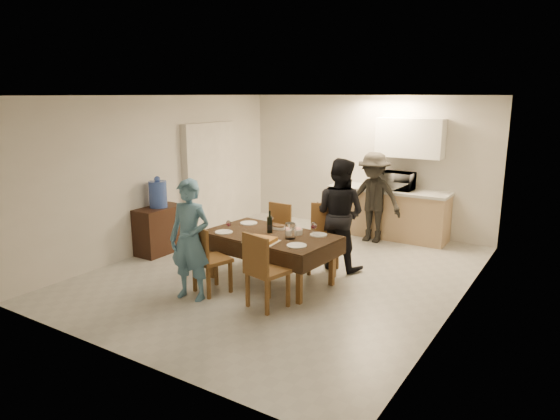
# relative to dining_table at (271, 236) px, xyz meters

# --- Properties ---
(floor) EXTENTS (5.00, 6.00, 0.02)m
(floor) POSITION_rel_dining_table_xyz_m (-0.04, 0.43, -0.67)
(floor) COLOR #A2A29D
(floor) RESTS_ON ground
(ceiling) EXTENTS (5.00, 6.00, 0.02)m
(ceiling) POSITION_rel_dining_table_xyz_m (-0.04, 0.43, 1.93)
(ceiling) COLOR white
(ceiling) RESTS_ON wall_back
(wall_back) EXTENTS (5.00, 0.02, 2.60)m
(wall_back) POSITION_rel_dining_table_xyz_m (-0.04, 3.43, 0.63)
(wall_back) COLOR silver
(wall_back) RESTS_ON floor
(wall_front) EXTENTS (5.00, 0.02, 2.60)m
(wall_front) POSITION_rel_dining_table_xyz_m (-0.04, -2.57, 0.63)
(wall_front) COLOR silver
(wall_front) RESTS_ON floor
(wall_left) EXTENTS (0.02, 6.00, 2.60)m
(wall_left) POSITION_rel_dining_table_xyz_m (-2.54, 0.43, 0.63)
(wall_left) COLOR silver
(wall_left) RESTS_ON floor
(wall_right) EXTENTS (0.02, 6.00, 2.60)m
(wall_right) POSITION_rel_dining_table_xyz_m (2.46, 0.43, 0.63)
(wall_right) COLOR silver
(wall_right) RESTS_ON floor
(stub_partition) EXTENTS (0.15, 1.40, 2.10)m
(stub_partition) POSITION_rel_dining_table_xyz_m (-2.46, 1.63, 0.38)
(stub_partition) COLOR silver
(stub_partition) RESTS_ON floor
(kitchen_base_cabinet) EXTENTS (2.20, 0.60, 0.86)m
(kitchen_base_cabinet) POSITION_rel_dining_table_xyz_m (0.56, 3.11, -0.24)
(kitchen_base_cabinet) COLOR tan
(kitchen_base_cabinet) RESTS_ON floor
(kitchen_worktop) EXTENTS (2.24, 0.64, 0.05)m
(kitchen_worktop) POSITION_rel_dining_table_xyz_m (0.56, 3.11, 0.21)
(kitchen_worktop) COLOR #B3B3AE
(kitchen_worktop) RESTS_ON kitchen_base_cabinet
(upper_cabinet) EXTENTS (1.20, 0.34, 0.70)m
(upper_cabinet) POSITION_rel_dining_table_xyz_m (0.86, 3.25, 1.18)
(upper_cabinet) COLOR white
(upper_cabinet) RESTS_ON wall_back
(dining_table) EXTENTS (1.89, 1.20, 0.70)m
(dining_table) POSITION_rel_dining_table_xyz_m (0.00, 0.00, 0.00)
(dining_table) COLOR black
(dining_table) RESTS_ON floor
(chair_near_left) EXTENTS (0.53, 0.54, 0.51)m
(chair_near_left) POSITION_rel_dining_table_xyz_m (-0.45, -0.84, -0.10)
(chair_near_left) COLOR brown
(chair_near_left) RESTS_ON floor
(chair_near_right) EXTENTS (0.53, 0.54, 0.53)m
(chair_near_right) POSITION_rel_dining_table_xyz_m (0.45, -0.84, -0.08)
(chair_near_right) COLOR brown
(chair_near_right) RESTS_ON floor
(chair_far_left) EXTENTS (0.43, 0.43, 0.50)m
(chair_far_left) POSITION_rel_dining_table_xyz_m (-0.45, 0.66, -0.11)
(chair_far_left) COLOR brown
(chair_far_left) RESTS_ON floor
(chair_far_right) EXTENTS (0.59, 0.60, 0.55)m
(chair_far_right) POSITION_rel_dining_table_xyz_m (0.45, 0.65, -0.05)
(chair_far_right) COLOR brown
(chair_far_right) RESTS_ON floor
(console) EXTENTS (0.42, 0.85, 0.78)m
(console) POSITION_rel_dining_table_xyz_m (-2.32, 0.13, -0.28)
(console) COLOR black
(console) RESTS_ON floor
(water_jug) EXTENTS (0.29, 0.29, 0.44)m
(water_jug) POSITION_rel_dining_table_xyz_m (-2.32, 0.13, 0.33)
(water_jug) COLOR #3D5CBC
(water_jug) RESTS_ON console
(wine_bottle) EXTENTS (0.08, 0.08, 0.32)m
(wine_bottle) POSITION_rel_dining_table_xyz_m (-0.05, 0.05, 0.19)
(wine_bottle) COLOR black
(wine_bottle) RESTS_ON dining_table
(water_pitcher) EXTENTS (0.14, 0.14, 0.22)m
(water_pitcher) POSITION_rel_dining_table_xyz_m (0.35, -0.05, 0.14)
(water_pitcher) COLOR white
(water_pitcher) RESTS_ON dining_table
(savoury_tart) EXTENTS (0.47, 0.37, 0.05)m
(savoury_tart) POSITION_rel_dining_table_xyz_m (0.10, -0.38, 0.06)
(savoury_tart) COLOR #B18434
(savoury_tart) RESTS_ON dining_table
(salad_bowl) EXTENTS (0.19, 0.19, 0.08)m
(salad_bowl) POSITION_rel_dining_table_xyz_m (0.30, 0.18, 0.07)
(salad_bowl) COLOR silver
(salad_bowl) RESTS_ON dining_table
(mushroom_dish) EXTENTS (0.20, 0.20, 0.04)m
(mushroom_dish) POSITION_rel_dining_table_xyz_m (-0.05, 0.28, 0.05)
(mushroom_dish) COLOR silver
(mushroom_dish) RESTS_ON dining_table
(wine_glass_a) EXTENTS (0.08, 0.08, 0.17)m
(wine_glass_a) POSITION_rel_dining_table_xyz_m (-0.55, -0.25, 0.12)
(wine_glass_a) COLOR white
(wine_glass_a) RESTS_ON dining_table
(wine_glass_b) EXTENTS (0.09, 0.09, 0.19)m
(wine_glass_b) POSITION_rel_dining_table_xyz_m (0.55, 0.25, 0.13)
(wine_glass_b) COLOR white
(wine_glass_b) RESTS_ON dining_table
(wine_glass_c) EXTENTS (0.08, 0.08, 0.18)m
(wine_glass_c) POSITION_rel_dining_table_xyz_m (-0.20, 0.30, 0.12)
(wine_glass_c) COLOR white
(wine_glass_c) RESTS_ON dining_table
(plate_near_left) EXTENTS (0.25, 0.25, 0.01)m
(plate_near_left) POSITION_rel_dining_table_xyz_m (-0.60, -0.30, 0.04)
(plate_near_left) COLOR silver
(plate_near_left) RESTS_ON dining_table
(plate_near_right) EXTENTS (0.26, 0.26, 0.01)m
(plate_near_right) POSITION_rel_dining_table_xyz_m (0.60, -0.30, 0.04)
(plate_near_right) COLOR silver
(plate_near_right) RESTS_ON dining_table
(plate_far_left) EXTENTS (0.26, 0.26, 0.02)m
(plate_far_left) POSITION_rel_dining_table_xyz_m (-0.60, 0.30, 0.04)
(plate_far_left) COLOR silver
(plate_far_left) RESTS_ON dining_table
(plate_far_right) EXTENTS (0.24, 0.24, 0.01)m
(plate_far_right) POSITION_rel_dining_table_xyz_m (0.60, 0.30, 0.04)
(plate_far_right) COLOR silver
(plate_far_right) RESTS_ON dining_table
(microwave) EXTENTS (0.58, 0.40, 0.32)m
(microwave) POSITION_rel_dining_table_xyz_m (0.72, 3.11, 0.40)
(microwave) COLOR white
(microwave) RESTS_ON kitchen_worktop
(person_near) EXTENTS (0.63, 0.47, 1.58)m
(person_near) POSITION_rel_dining_table_xyz_m (-0.55, -1.05, 0.12)
(person_near) COLOR teal
(person_near) RESTS_ON floor
(person_far) EXTENTS (0.86, 0.69, 1.70)m
(person_far) POSITION_rel_dining_table_xyz_m (0.55, 1.05, 0.18)
(person_far) COLOR black
(person_far) RESTS_ON floor
(person_kitchen) EXTENTS (1.05, 0.60, 1.62)m
(person_kitchen) POSITION_rel_dining_table_xyz_m (0.44, 2.66, 0.14)
(person_kitchen) COLOR black
(person_kitchen) RESTS_ON floor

